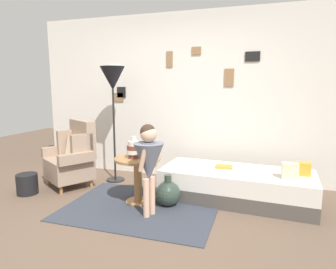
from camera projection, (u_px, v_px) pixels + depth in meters
ground_plane at (127, 227)px, 3.08m from camera, size 12.00×12.00×0.00m
gallery_wall at (178, 97)px, 4.70m from camera, size 4.80×0.12×2.60m
rug at (141, 207)px, 3.58m from camera, size 1.82×1.35×0.01m
armchair at (73, 157)px, 4.33m from camera, size 0.90×0.84×0.97m
daybed at (236, 185)px, 3.80m from camera, size 1.95×0.92×0.40m
pillow_head at (302, 169)px, 3.55m from camera, size 0.18×0.12×0.16m
pillow_mid at (290, 171)px, 3.42m from camera, size 0.19×0.13×0.18m
side_table at (138, 171)px, 3.68m from camera, size 0.58×0.58×0.59m
vase_striped at (134, 149)px, 3.63m from camera, size 0.18×0.18×0.27m
floor_lamp at (113, 83)px, 4.39m from camera, size 0.37×0.37×1.76m
person_child at (149, 159)px, 3.25m from camera, size 0.34×0.34×1.06m
book_on_daybed at (224, 167)px, 3.88m from camera, size 0.23×0.18×0.03m
demijohn_near at (168, 193)px, 3.62m from camera, size 0.31×0.31×0.40m
magazine_basket at (27, 184)px, 4.03m from camera, size 0.28×0.28×0.28m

